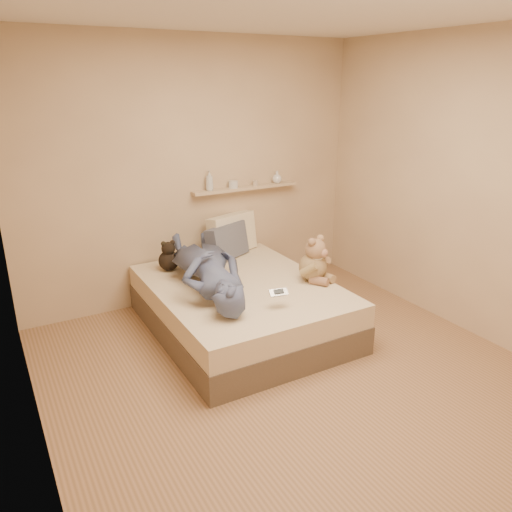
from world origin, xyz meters
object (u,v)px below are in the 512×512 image
bed (241,307)px  dark_plush (169,258)px  person (207,268)px  teddy_bear (315,262)px  pillow_cream (232,234)px  game_console (279,292)px  pillow_grey (227,242)px  wall_shelf (246,188)px

bed → dark_plush: dark_plush is taller
dark_plush → person: size_ratio=0.20×
teddy_bear → pillow_cream: size_ratio=0.77×
game_console → pillow_grey: size_ratio=0.32×
bed → wall_shelf: bearing=58.8°
person → dark_plush: bearing=-64.1°
pillow_cream → wall_shelf: size_ratio=0.46×
pillow_cream → person: size_ratio=0.36×
dark_plush → pillow_grey: bearing=4.9°
game_console → wall_shelf: 1.67m
pillow_grey → wall_shelf: bearing=32.9°
teddy_bear → person: (-0.90, 0.34, 0.01)m
bed → game_console: size_ratio=11.93×
game_console → pillow_cream: 1.45m
teddy_bear → pillow_grey: (-0.41, 0.95, -0.00)m
teddy_bear → pillow_cream: teddy_bear is taller
pillow_grey → teddy_bear: bearing=-66.8°
bed → pillow_grey: (0.21, 0.69, 0.40)m
bed → game_console: 0.69m
dark_plush → pillow_grey: pillow_grey is taller
game_console → dark_plush: dark_plush is taller
teddy_bear → pillow_grey: size_ratio=0.85×
pillow_grey → person: person is taller
pillow_grey → person: 0.79m
dark_plush → wall_shelf: size_ratio=0.25×
person → pillow_cream: bearing=-119.3°
bed → person: person is taller
game_console → wall_shelf: bearing=70.9°
game_console → pillow_grey: 1.29m
teddy_bear → dark_plush: teddy_bear is taller
dark_plush → person: person is taller
person → bed: bearing=175.0°
person → wall_shelf: bearing=-124.7°
pillow_cream → game_console: bearing=-102.2°
teddy_bear → wall_shelf: (-0.07, 1.17, 0.48)m
dark_plush → pillow_grey: size_ratio=0.60×
bed → teddy_bear: teddy_bear is taller
game_console → person: 0.74m
person → wall_shelf: (0.83, 0.83, 0.47)m
pillow_grey → wall_shelf: wall_shelf is taller
pillow_cream → person: 0.98m
bed → wall_shelf: size_ratio=1.58×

